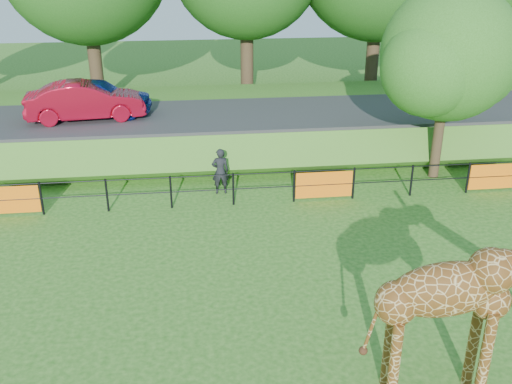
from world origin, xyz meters
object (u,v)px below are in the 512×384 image
(car_red, at_px, (86,101))
(visitor, at_px, (220,171))
(tree_east, at_px, (451,58))
(car_blue, at_px, (95,97))
(giraffe, at_px, (492,323))

(car_red, bearing_deg, visitor, -140.93)
(visitor, xyz_separation_m, tree_east, (7.94, 0.61, 3.48))
(car_blue, xyz_separation_m, visitor, (4.67, -5.38, -1.39))
(car_blue, distance_m, visitor, 7.26)
(car_red, bearing_deg, giraffe, -155.58)
(car_red, height_order, tree_east, tree_east)
(car_blue, bearing_deg, tree_east, -105.87)
(giraffe, height_order, visitor, giraffe)
(visitor, bearing_deg, car_red, -46.00)
(car_red, distance_m, tree_east, 13.74)
(tree_east, bearing_deg, giraffe, -109.36)
(giraffe, relative_size, visitor, 2.83)
(giraffe, distance_m, car_red, 17.56)
(car_red, xyz_separation_m, tree_east, (12.91, -4.19, 2.11))
(tree_east, bearing_deg, visitor, -175.61)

